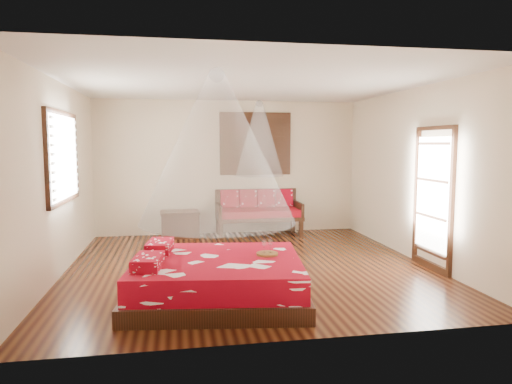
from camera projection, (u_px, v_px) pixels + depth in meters
room at (249, 176)px, 6.96m from camera, size 5.54×5.54×2.84m
bed at (217, 278)px, 5.59m from camera, size 2.31×2.14×0.64m
daybed at (258, 210)px, 9.48m from camera, size 1.75×0.78×0.94m
storage_chest at (180, 224)px, 9.30m from camera, size 0.81×0.60×0.54m
shutter_panel at (255, 144)px, 9.66m from camera, size 1.52×0.06×1.32m
window_left at (63, 157)px, 6.66m from camera, size 0.10×1.74×1.34m
glazed_door at (433, 199)px, 6.86m from camera, size 0.08×1.02×2.16m
wine_tray at (267, 250)px, 5.74m from camera, size 0.27×0.27×0.22m
mosquito_net_main at (217, 148)px, 5.43m from camera, size 1.89×1.89×1.80m
mosquito_net_daybed at (259, 139)px, 9.19m from camera, size 0.97×0.97×1.50m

